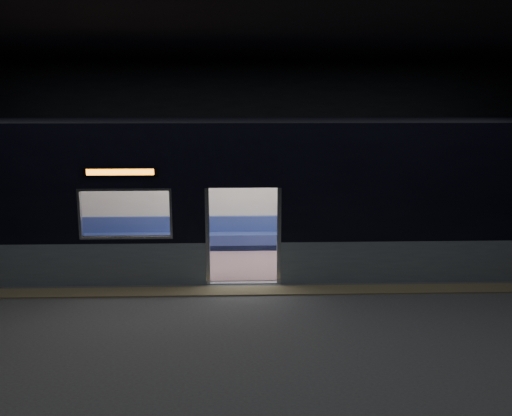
{
  "coord_description": "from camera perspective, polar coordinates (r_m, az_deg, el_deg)",
  "views": [
    {
      "loc": [
        -0.09,
        -9.82,
        3.83
      ],
      "look_at": [
        0.3,
        2.3,
        1.37
      ],
      "focal_mm": 38.0,
      "sensor_mm": 36.0,
      "label": 1
    }
  ],
  "objects": [
    {
      "name": "tactile_strip",
      "position": [
        11.05,
        -1.29,
        -8.73
      ],
      "size": [
        22.8,
        0.5,
        0.03
      ],
      "primitive_type": "cube",
      "color": "#8C7F59",
      "rests_on": "station_floor"
    },
    {
      "name": "station_floor",
      "position": [
        10.54,
        -1.26,
        -9.86
      ],
      "size": [
        24.0,
        14.0,
        0.01
      ],
      "primitive_type": "cube",
      "color": "#47494C",
      "rests_on": "ground"
    },
    {
      "name": "handbag",
      "position": [
        13.84,
        11.15,
        -1.85
      ],
      "size": [
        0.35,
        0.33,
        0.14
      ],
      "primitive_type": "cube",
      "rotation": [
        0.0,
        0.0,
        -0.37
      ],
      "color": "black",
      "rests_on": "passenger"
    },
    {
      "name": "station_envelope",
      "position": [
        9.82,
        -1.35,
        10.5
      ],
      "size": [
        24.0,
        14.0,
        5.0
      ],
      "color": "black",
      "rests_on": "station_floor"
    },
    {
      "name": "passenger",
      "position": [
        14.04,
        10.76,
        -1.07
      ],
      "size": [
        0.47,
        0.77,
        1.45
      ],
      "rotation": [
        0.0,
        0.0,
        -0.17
      ],
      "color": "black",
      "rests_on": "metro_car"
    },
    {
      "name": "metro_car",
      "position": [
        12.52,
        -1.43,
        2.35
      ],
      "size": [
        18.0,
        3.04,
        3.35
      ],
      "color": "gray",
      "rests_on": "station_floor"
    },
    {
      "name": "transit_map",
      "position": [
        14.48,
        14.74,
        1.79
      ],
      "size": [
        1.04,
        0.03,
        0.68
      ],
      "primitive_type": "cube",
      "color": "white",
      "rests_on": "metro_car"
    }
  ]
}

